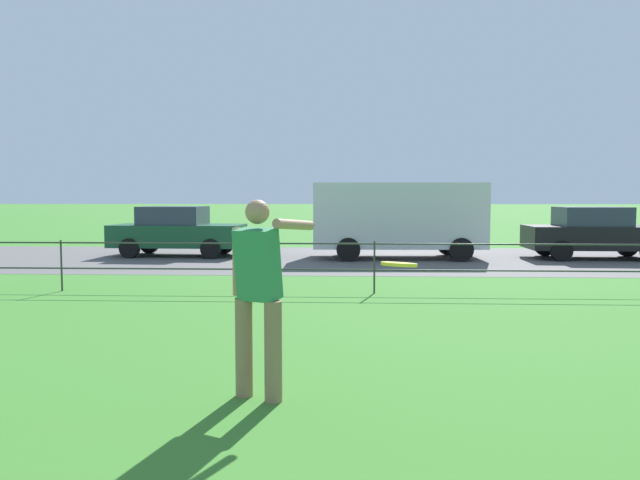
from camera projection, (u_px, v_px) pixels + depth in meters
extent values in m
cube|color=#565454|center=(365.00, 259.00, 17.87)|extent=(80.00, 7.84, 0.01)
cylinder|color=#333833|center=(61.00, 266.00, 11.77)|extent=(0.04, 0.04, 1.00)
cylinder|color=#333833|center=(374.00, 267.00, 11.48)|extent=(0.04, 0.04, 1.00)
cylinder|color=#333833|center=(374.00, 270.00, 11.48)|extent=(36.53, 0.03, 0.03)
cylinder|color=#333833|center=(375.00, 244.00, 11.45)|extent=(36.53, 0.03, 0.03)
cylinder|color=#846B4C|center=(244.00, 347.00, 5.56)|extent=(0.16, 0.16, 0.91)
cylinder|color=#846B4C|center=(273.00, 352.00, 5.41)|extent=(0.16, 0.16, 0.91)
cube|color=#2D7F4C|center=(258.00, 264.00, 5.43)|extent=(0.45, 0.42, 0.67)
sphere|color=#A87A5B|center=(257.00, 212.00, 5.40)|extent=(0.22, 0.22, 0.22)
cylinder|color=#A87A5B|center=(294.00, 225.00, 5.58)|extent=(0.35, 0.60, 0.13)
cylinder|color=#A87A5B|center=(237.00, 262.00, 5.54)|extent=(0.09, 0.09, 0.62)
cylinder|color=yellow|center=(399.00, 264.00, 4.46)|extent=(0.38, 0.38, 0.05)
cube|color=#194C2D|center=(178.00, 235.00, 18.75)|extent=(4.06, 1.85, 0.68)
cube|color=#2D3847|center=(173.00, 215.00, 18.72)|extent=(1.96, 1.59, 0.56)
cylinder|color=black|center=(224.00, 245.00, 19.47)|extent=(0.61, 0.22, 0.60)
cylinder|color=black|center=(211.00, 249.00, 17.86)|extent=(0.61, 0.22, 0.60)
cylinder|color=black|center=(149.00, 244.00, 19.68)|extent=(0.61, 0.22, 0.60)
cylinder|color=black|center=(130.00, 248.00, 18.08)|extent=(0.61, 0.22, 0.60)
cube|color=silver|center=(398.00, 215.00, 18.01)|extent=(5.06, 2.11, 1.90)
cube|color=#283342|center=(465.00, 204.00, 17.95)|extent=(0.17, 1.67, 0.76)
cylinder|color=black|center=(448.00, 245.00, 18.98)|extent=(0.69, 0.26, 0.68)
cylinder|color=black|center=(461.00, 250.00, 17.12)|extent=(0.69, 0.26, 0.68)
cylinder|color=black|center=(347.00, 244.00, 19.03)|extent=(0.69, 0.26, 0.68)
cylinder|color=black|center=(348.00, 250.00, 17.17)|extent=(0.69, 0.26, 0.68)
cube|color=black|center=(596.00, 237.00, 17.86)|extent=(4.05, 1.81, 0.68)
cube|color=#2D3847|center=(592.00, 216.00, 17.83)|extent=(1.94, 1.57, 0.56)
cylinder|color=black|center=(627.00, 247.00, 18.60)|extent=(0.61, 0.22, 0.60)
cylinder|color=black|center=(545.00, 246.00, 18.78)|extent=(0.61, 0.22, 0.60)
cylinder|color=black|center=(562.00, 251.00, 17.18)|extent=(0.61, 0.22, 0.60)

